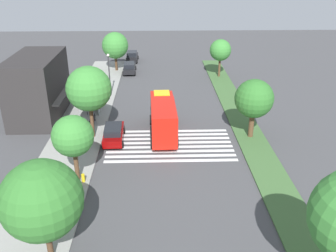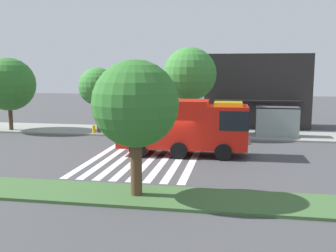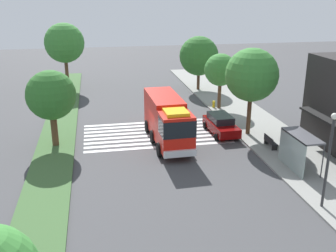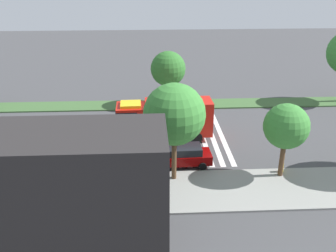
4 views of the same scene
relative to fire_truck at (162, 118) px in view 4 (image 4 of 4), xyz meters
The scene contains 14 objects.
ground_plane 2.26m from the fire_truck, 132.16° to the right, with size 120.00×120.00×0.00m, color #424244.
sidewalk 9.14m from the fire_truck, 93.78° to the left, with size 60.00×5.39×0.14m, color gray.
median_strip 9.24m from the fire_truck, 93.73° to the right, with size 60.00×3.00×0.14m, color #3D6033.
crosswalk 3.30m from the fire_truck, 165.34° to the right, with size 6.75×12.33×0.01m.
fire_truck is the anchor object (origin of this frame).
parked_car_west 5.34m from the fire_truck, 106.07° to the left, with size 4.80×2.24×1.68m.
bus_stop_shelter 10.22m from the fire_truck, 49.39° to the left, with size 3.50×1.40×2.46m.
bench_near_shelter 8.32m from the fire_truck, 71.09° to the left, with size 1.60×0.50×0.90m.
street_lamp 13.60m from the fire_truck, 30.19° to the left, with size 0.36×0.36×5.61m.
storefront_building 15.03m from the fire_truck, 69.88° to the left, with size 9.83×5.71×7.13m.
sidewalk_tree_west 11.53m from the fire_truck, 140.54° to the left, with size 3.33×3.33×5.74m.
sidewalk_tree_center 7.91m from the fire_truck, 94.97° to the left, with size 4.44×4.44×7.39m.
median_tree_west 9.31m from the fire_truck, 96.60° to the right, with size 3.86×3.86×6.06m.
fire_hydrant 11.35m from the fire_truck, 143.39° to the left, with size 0.28×0.28×0.70m, color gold.
Camera 4 is at (1.72, 32.86, 15.26)m, focal length 41.14 mm.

